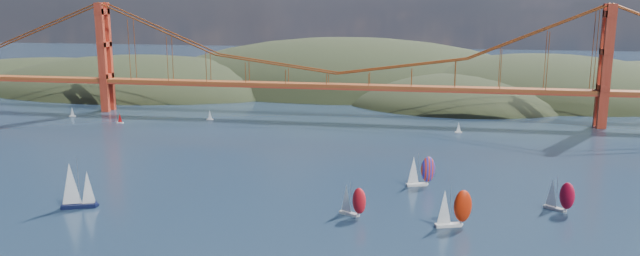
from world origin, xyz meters
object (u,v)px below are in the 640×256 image
(racer_0, at_px, (352,200))
(racer_2, at_px, (559,195))
(racer_rwb, at_px, (420,170))
(sloop_navy, at_px, (76,186))
(racer_1, at_px, (453,207))

(racer_0, bearing_deg, racer_2, 41.07)
(racer_2, relative_size, racer_rwb, 0.93)
(sloop_navy, distance_m, racer_rwb, 101.81)
(racer_0, bearing_deg, racer_rwb, 87.24)
(racer_1, relative_size, racer_rwb, 1.04)
(sloop_navy, xyz_separation_m, racer_1, (103.41, 3.52, -1.23))
(racer_rwb, bearing_deg, racer_2, -43.63)
(sloop_navy, height_order, racer_0, sloop_navy)
(racer_rwb, bearing_deg, racer_1, -95.33)
(sloop_navy, bearing_deg, racer_rwb, 0.63)
(sloop_navy, relative_size, racer_0, 1.57)
(racer_0, height_order, racer_2, racer_2)
(racer_2, xyz_separation_m, racer_rwb, (-38.16, 16.80, 0.37))
(sloop_navy, height_order, racer_1, sloop_navy)
(racer_0, distance_m, racer_1, 26.77)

